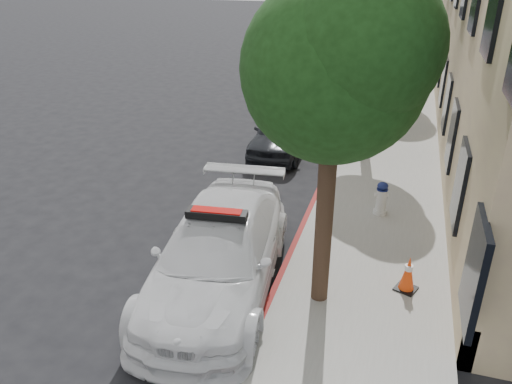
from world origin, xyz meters
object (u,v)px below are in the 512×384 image
Objects in this scene: police_car at (218,253)px; fire_hydrant at (381,199)px; parked_car_far at (333,61)px; parked_car_mid at (282,132)px; traffic_cone at (408,274)px.

fire_hydrant is (2.72, 3.69, -0.22)m from police_car.
police_car is 1.29× the size of parked_car_far.
police_car is at bearing -92.52° from parked_car_far.
police_car is 6.71× the size of fire_hydrant.
police_car is 19.36m from parked_car_far.
traffic_cone is (4.07, -6.67, -0.17)m from parked_car_mid.
parked_car_mid is at bearing -94.10° from parked_car_far.
parked_car_far is (-0.87, 19.34, -0.07)m from police_car.
traffic_cone is at bearing 6.21° from police_car.
parked_car_mid is 5.58× the size of traffic_cone.
parked_car_mid is at bearing 121.40° from traffic_cone.
traffic_cone is (0.69, -2.92, -0.06)m from fire_hydrant.
parked_car_far reaches higher than parked_car_mid.
fire_hydrant is 1.18× the size of traffic_cone.
parked_car_mid reaches higher than fire_hydrant.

